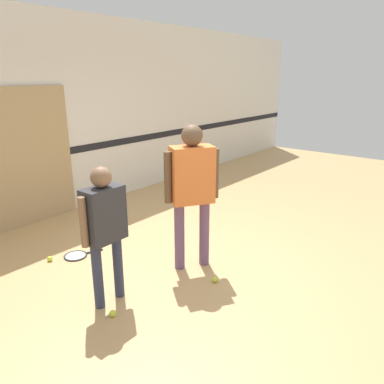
# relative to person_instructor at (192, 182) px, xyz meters

# --- Properties ---
(ground_plane) EXTENTS (16.00, 16.00, 0.00)m
(ground_plane) POSITION_rel_person_instructor_xyz_m (-0.17, -0.07, -1.07)
(ground_plane) COLOR tan
(wall_back) EXTENTS (16.00, 0.07, 3.20)m
(wall_back) POSITION_rel_person_instructor_xyz_m (-0.17, 2.90, 0.53)
(wall_back) COLOR silver
(wall_back) RESTS_ON ground_plane
(wall_panel) EXTENTS (2.09, 0.05, 2.08)m
(wall_panel) POSITION_rel_person_instructor_xyz_m (-0.77, 2.84, -0.02)
(wall_panel) COLOR tan
(wall_panel) RESTS_ON ground_plane
(person_instructor) EXTENTS (0.57, 0.48, 1.72)m
(person_instructor) POSITION_rel_person_instructor_xyz_m (0.00, 0.00, 0.00)
(person_instructor) COLOR #6B4C70
(person_instructor) RESTS_ON ground_plane
(person_student_left) EXTENTS (0.54, 0.22, 1.43)m
(person_student_left) POSITION_rel_person_instructor_xyz_m (-1.12, 0.19, -0.18)
(person_student_left) COLOR #2D334C
(person_student_left) RESTS_ON ground_plane
(racket_spare_on_floor) EXTENTS (0.53, 0.38, 0.03)m
(racket_spare_on_floor) POSITION_rel_person_instructor_xyz_m (-0.75, 1.31, -1.06)
(racket_spare_on_floor) COLOR #28282D
(racket_spare_on_floor) RESTS_ON ground_plane
(tennis_ball_near_instructor) EXTENTS (0.07, 0.07, 0.07)m
(tennis_ball_near_instructor) POSITION_rel_person_instructor_xyz_m (-0.14, -0.44, -1.03)
(tennis_ball_near_instructor) COLOR #CCE038
(tennis_ball_near_instructor) RESTS_ON ground_plane
(tennis_ball_by_spare_racket) EXTENTS (0.07, 0.07, 0.07)m
(tennis_ball_by_spare_racket) POSITION_rel_person_instructor_xyz_m (-1.04, 1.46, -1.03)
(tennis_ball_by_spare_racket) COLOR #CCE038
(tennis_ball_by_spare_racket) RESTS_ON ground_plane
(tennis_ball_stray_left) EXTENTS (0.07, 0.07, 0.07)m
(tennis_ball_stray_left) POSITION_rel_person_instructor_xyz_m (-1.28, -0.04, -1.03)
(tennis_ball_stray_left) COLOR #CCE038
(tennis_ball_stray_left) RESTS_ON ground_plane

